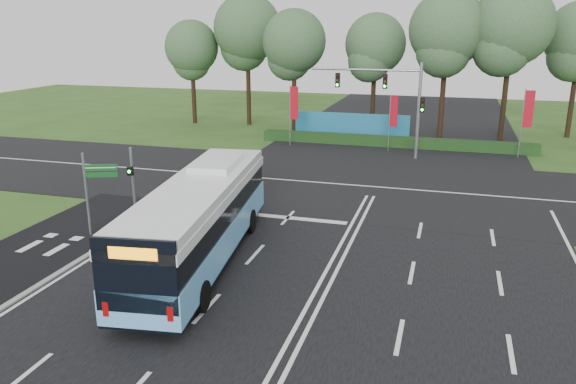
# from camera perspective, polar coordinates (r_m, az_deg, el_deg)

# --- Properties ---
(ground) EXTENTS (120.00, 120.00, 0.00)m
(ground) POSITION_cam_1_polar(r_m,az_deg,el_deg) (23.43, 4.33, -7.32)
(ground) COLOR #2C501A
(ground) RESTS_ON ground
(road_main) EXTENTS (20.00, 120.00, 0.04)m
(road_main) POSITION_cam_1_polar(r_m,az_deg,el_deg) (23.43, 4.33, -7.27)
(road_main) COLOR black
(road_main) RESTS_ON ground
(road_cross) EXTENTS (120.00, 14.00, 0.05)m
(road_cross) POSITION_cam_1_polar(r_m,az_deg,el_deg) (34.59, 8.53, 0.52)
(road_cross) COLOR black
(road_cross) RESTS_ON ground
(bike_path) EXTENTS (5.00, 18.00, 0.06)m
(bike_path) POSITION_cam_1_polar(r_m,az_deg,el_deg) (26.38, -24.99, -6.04)
(bike_path) COLOR black
(bike_path) RESTS_ON ground
(kerb_strip) EXTENTS (0.25, 18.00, 0.12)m
(kerb_strip) POSITION_cam_1_polar(r_m,az_deg,el_deg) (24.91, -20.79, -6.77)
(kerb_strip) COLOR gray
(kerb_strip) RESTS_ON ground
(city_bus) EXTENTS (4.44, 13.25, 3.73)m
(city_bus) POSITION_cam_1_polar(r_m,az_deg,el_deg) (23.19, -8.90, -2.75)
(city_bus) COLOR #67B2F0
(city_bus) RESTS_ON ground
(pedestrian_signal) EXTENTS (0.34, 0.43, 3.71)m
(pedestrian_signal) POSITION_cam_1_polar(r_m,az_deg,el_deg) (29.13, -15.52, 1.14)
(pedestrian_signal) COLOR gray
(pedestrian_signal) RESTS_ON ground
(street_sign) EXTENTS (1.46, 0.63, 3.97)m
(street_sign) POSITION_cam_1_polar(r_m,az_deg,el_deg) (27.18, -19.19, 0.77)
(street_sign) COLOR gray
(street_sign) RESTS_ON ground
(banner_flag_left) EXTENTS (0.73, 0.11, 4.94)m
(banner_flag_left) POSITION_cam_1_polar(r_m,az_deg,el_deg) (45.65, 0.51, 8.65)
(banner_flag_left) COLOR gray
(banner_flag_left) RESTS_ON ground
(banner_flag_mid) EXTENTS (0.64, 0.21, 4.41)m
(banner_flag_mid) POSITION_cam_1_polar(r_m,az_deg,el_deg) (44.31, 10.59, 7.71)
(banner_flag_mid) COLOR gray
(banner_flag_mid) RESTS_ON ground
(banner_flag_right) EXTENTS (0.75, 0.16, 5.11)m
(banner_flag_right) POSITION_cam_1_polar(r_m,az_deg,el_deg) (44.90, 23.08, 7.34)
(banner_flag_right) COLOR gray
(banner_flag_right) RESTS_ON ground
(traffic_light_gantry) EXTENTS (8.41, 0.28, 7.00)m
(traffic_light_gantry) POSITION_cam_1_polar(r_m,az_deg,el_deg) (41.98, 10.75, 9.68)
(traffic_light_gantry) COLOR gray
(traffic_light_gantry) RESTS_ON ground
(hedge) EXTENTS (22.00, 1.20, 0.80)m
(hedge) POSITION_cam_1_polar(r_m,az_deg,el_deg) (46.60, 10.73, 5.02)
(hedge) COLOR black
(hedge) RESTS_ON ground
(blue_hoarding) EXTENTS (10.00, 0.30, 2.20)m
(blue_hoarding) POSITION_cam_1_polar(r_m,az_deg,el_deg) (49.43, 6.44, 6.68)
(blue_hoarding) COLOR #1A6890
(blue_hoarding) RESTS_ON ground
(eucalyptus_row) EXTENTS (47.07, 9.68, 12.86)m
(eucalyptus_row) POSITION_cam_1_polar(r_m,az_deg,el_deg) (51.71, 12.30, 15.24)
(eucalyptus_row) COLOR black
(eucalyptus_row) RESTS_ON ground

